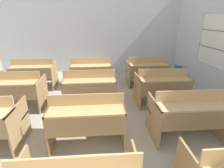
# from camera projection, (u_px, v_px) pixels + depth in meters

# --- Properties ---
(wall_back) EXTENTS (7.02, 0.06, 3.18)m
(wall_back) POSITION_uv_depth(u_px,v_px,m) (90.00, 31.00, 6.68)
(wall_back) COLOR silver
(wall_back) RESTS_ON ground_plane
(bench_second_center) EXTENTS (1.22, 0.77, 0.92)m
(bench_second_center) POSITION_uv_depth(u_px,v_px,m) (87.00, 118.00, 2.92)
(bench_second_center) COLOR olive
(bench_second_center) RESTS_ON ground_plane
(bench_second_right) EXTENTS (1.22, 0.77, 0.92)m
(bench_second_right) POSITION_uv_depth(u_px,v_px,m) (188.00, 113.00, 3.07)
(bench_second_right) COLOR #9A7C52
(bench_second_right) RESTS_ON ground_plane
(bench_third_left) EXTENTS (1.22, 0.77, 0.92)m
(bench_third_left) POSITION_uv_depth(u_px,v_px,m) (15.00, 90.00, 4.07)
(bench_third_left) COLOR #94754B
(bench_third_left) RESTS_ON ground_plane
(bench_third_center) EXTENTS (1.22, 0.77, 0.92)m
(bench_third_center) POSITION_uv_depth(u_px,v_px,m) (90.00, 88.00, 4.19)
(bench_third_center) COLOR olive
(bench_third_center) RESTS_ON ground_plane
(bench_third_right) EXTENTS (1.22, 0.77, 0.92)m
(bench_third_right) POSITION_uv_depth(u_px,v_px,m) (162.00, 86.00, 4.31)
(bench_third_right) COLOR olive
(bench_third_right) RESTS_ON ground_plane
(bench_back_left) EXTENTS (1.22, 0.77, 0.92)m
(bench_back_left) POSITION_uv_depth(u_px,v_px,m) (34.00, 73.00, 5.32)
(bench_back_left) COLOR #95764C
(bench_back_left) RESTS_ON ground_plane
(bench_back_center) EXTENTS (1.22, 0.77, 0.92)m
(bench_back_center) POSITION_uv_depth(u_px,v_px,m) (91.00, 72.00, 5.44)
(bench_back_center) COLOR #997A50
(bench_back_center) RESTS_ON ground_plane
(bench_back_right) EXTENTS (1.22, 0.77, 0.92)m
(bench_back_right) POSITION_uv_depth(u_px,v_px,m) (147.00, 70.00, 5.56)
(bench_back_right) COLOR olive
(bench_back_right) RESTS_ON ground_plane
(wastepaper_bin) EXTENTS (0.30, 0.30, 0.40)m
(wastepaper_bin) POSITION_uv_depth(u_px,v_px,m) (178.00, 71.00, 6.44)
(wastepaper_bin) COLOR #33477A
(wastepaper_bin) RESTS_ON ground_plane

